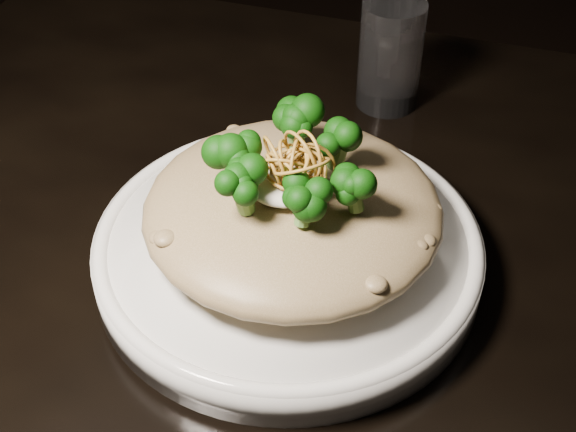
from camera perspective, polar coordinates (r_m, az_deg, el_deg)
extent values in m
cube|color=black|center=(0.68, 5.91, -4.59)|extent=(1.10, 0.80, 0.04)
cylinder|color=black|center=(1.30, -12.79, -1.33)|extent=(0.05, 0.05, 0.71)
cylinder|color=white|center=(0.65, 0.00, -2.58)|extent=(0.31, 0.31, 0.03)
ellipsoid|color=brown|center=(0.62, 0.34, 0.49)|extent=(0.23, 0.23, 0.05)
ellipsoid|color=white|center=(0.60, -0.20, 2.49)|extent=(0.06, 0.06, 0.02)
cylinder|color=silver|center=(0.82, 7.29, 11.28)|extent=(0.08, 0.08, 0.11)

